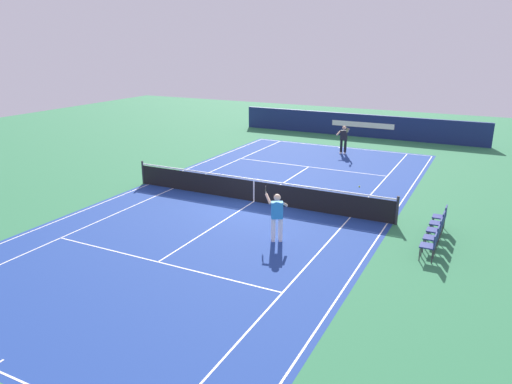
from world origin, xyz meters
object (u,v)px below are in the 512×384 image
object	(u,v)px
tennis_net	(254,190)
spectator_chair_1	(439,222)
tennis_player_far	(344,138)
spectator_chair_0	(442,216)
spectator_chair_4	(431,245)
spectator_chair_2	(437,229)
tennis_ball	(359,186)
tennis_player_near	(277,215)
spectator_chair_3	(434,236)

from	to	relation	value
tennis_net	spectator_chair_1	xyz separation A→B (m)	(0.47, 7.30, 0.03)
tennis_player_far	spectator_chair_1	world-z (taller)	tennis_player_far
spectator_chair_0	spectator_chair_4	world-z (taller)	same
tennis_net	spectator_chair_2	bearing A→B (deg)	80.91
spectator_chair_2	spectator_chair_4	bearing A→B (deg)	0.00
tennis_net	spectator_chair_1	distance (m)	7.31
tennis_ball	spectator_chair_2	distance (m)	6.49
tennis_player_near	tennis_ball	distance (m)	7.39
tennis_player_far	spectator_chair_3	xyz separation A→B (m)	(12.09, 6.60, -0.41)
tennis_player_near	tennis_player_far	world-z (taller)	same
spectator_chair_0	spectator_chair_4	xyz separation A→B (m)	(2.81, 0.00, 0.00)
tennis_net	spectator_chair_2	world-z (taller)	tennis_net
spectator_chair_0	spectator_chair_1	world-z (taller)	same
spectator_chair_4	spectator_chair_1	bearing A→B (deg)	180.00
spectator_chair_1	spectator_chair_4	bearing A→B (deg)	0.00
spectator_chair_0	spectator_chair_1	size ratio (longest dim) A/B	1.00
spectator_chair_0	spectator_chair_4	distance (m)	2.81
tennis_player_near	spectator_chair_0	distance (m)	5.96
spectator_chair_1	spectator_chair_2	bearing A→B (deg)	0.00
tennis_player_far	spectator_chair_2	bearing A→B (deg)	30.11
spectator_chair_1	spectator_chair_4	distance (m)	2.11
tennis_player_far	spectator_chair_1	size ratio (longest dim) A/B	1.93
spectator_chair_4	spectator_chair_2	bearing A→B (deg)	180.00
tennis_net	spectator_chair_3	world-z (taller)	tennis_net
tennis_net	spectator_chair_3	bearing A→B (deg)	75.63
spectator_chair_2	spectator_chair_4	size ratio (longest dim) A/B	1.00
tennis_ball	spectator_chair_4	xyz separation A→B (m)	(6.55, 3.93, 0.49)
spectator_chair_0	spectator_chair_3	distance (m)	2.11
spectator_chair_0	spectator_chair_3	world-z (taller)	same
tennis_player_near	tennis_player_far	distance (m)	13.65
tennis_player_near	spectator_chair_4	world-z (taller)	tennis_player_near
tennis_ball	spectator_chair_4	world-z (taller)	spectator_chair_4
tennis_net	tennis_player_near	world-z (taller)	tennis_player_near
tennis_player_far	spectator_chair_4	world-z (taller)	tennis_player_far
tennis_net	tennis_player_far	size ratio (longest dim) A/B	6.89
tennis_player_near	spectator_chair_4	distance (m)	4.85
spectator_chair_1	spectator_chair_3	distance (m)	1.40
spectator_chair_1	spectator_chair_2	size ratio (longest dim) A/B	1.00
tennis_ball	spectator_chair_2	size ratio (longest dim) A/B	0.08
tennis_player_near	spectator_chair_4	xyz separation A→B (m)	(-0.73, 4.78, -0.41)
spectator_chair_1	spectator_chair_4	world-z (taller)	same
tennis_ball	tennis_player_near	bearing A→B (deg)	-6.64
tennis_net	tennis_player_near	distance (m)	4.18
tennis_player_near	spectator_chair_3	size ratio (longest dim) A/B	1.93
spectator_chair_1	spectator_chair_3	xyz separation A→B (m)	(1.40, 0.00, 0.00)
tennis_player_near	spectator_chair_0	size ratio (longest dim) A/B	1.93
tennis_player_near	tennis_ball	xyz separation A→B (m)	(-7.29, 0.85, -0.90)
spectator_chair_1	spectator_chair_2	world-z (taller)	same
tennis_player_near	tennis_net	bearing A→B (deg)	-142.68
spectator_chair_3	spectator_chair_0	bearing A→B (deg)	180.00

